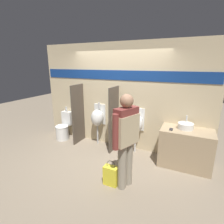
% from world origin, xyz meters
% --- Properties ---
extents(ground_plane, '(16.00, 16.00, 0.00)m').
position_xyz_m(ground_plane, '(0.00, 0.00, 0.00)').
color(ground_plane, gray).
extents(display_wall, '(4.59, 0.07, 2.70)m').
position_xyz_m(display_wall, '(0.00, 0.60, 1.36)').
color(display_wall, beige).
rests_on(display_wall, ground_plane).
extents(sink_counter, '(1.06, 0.61, 0.84)m').
position_xyz_m(sink_counter, '(1.72, 0.27, 0.42)').
color(sink_counter, tan).
rests_on(sink_counter, ground_plane).
extents(sink_basin, '(0.32, 0.32, 0.26)m').
position_xyz_m(sink_basin, '(1.67, 0.33, 0.90)').
color(sink_basin, white).
rests_on(sink_basin, sink_counter).
extents(cell_phone, '(0.07, 0.14, 0.01)m').
position_xyz_m(cell_phone, '(1.40, 0.15, 0.84)').
color(cell_phone, '#232328').
rests_on(cell_phone, sink_counter).
extents(divider_near_counter, '(0.03, 0.55, 1.64)m').
position_xyz_m(divider_near_counter, '(-1.10, 0.30, 0.82)').
color(divider_near_counter, '#4C4238').
rests_on(divider_near_counter, ground_plane).
extents(divider_mid, '(0.03, 0.55, 1.64)m').
position_xyz_m(divider_mid, '(-0.01, 0.30, 0.82)').
color(divider_mid, '#4C4238').
rests_on(divider_mid, ground_plane).
extents(urinal_near_counter, '(0.36, 0.32, 1.16)m').
position_xyz_m(urinal_near_counter, '(-0.56, 0.42, 0.76)').
color(urinal_near_counter, silver).
rests_on(urinal_near_counter, ground_plane).
extents(urinal_far, '(0.36, 0.32, 1.16)m').
position_xyz_m(urinal_far, '(0.54, 0.42, 0.76)').
color(urinal_far, silver).
rests_on(urinal_far, ground_plane).
extents(toilet, '(0.39, 0.55, 0.94)m').
position_xyz_m(toilet, '(-1.65, 0.28, 0.31)').
color(toilet, white).
rests_on(toilet, ground_plane).
extents(person_in_vest, '(0.37, 0.57, 1.72)m').
position_xyz_m(person_in_vest, '(0.77, -0.91, 1.00)').
color(person_in_vest, gray).
rests_on(person_in_vest, ground_plane).
extents(shopping_bag, '(0.27, 0.15, 0.49)m').
position_xyz_m(shopping_bag, '(0.53, -1.00, 0.19)').
color(shopping_bag, yellow).
rests_on(shopping_bag, ground_plane).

